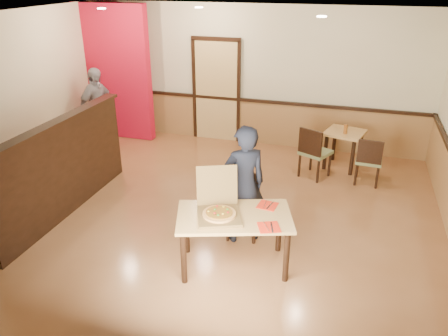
% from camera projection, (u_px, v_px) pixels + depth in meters
% --- Properties ---
extents(floor, '(7.00, 7.00, 0.00)m').
position_uv_depth(floor, '(197.00, 224.00, 6.36)').
color(floor, '#A76D40').
rests_on(floor, ground).
extents(ceiling, '(7.00, 7.00, 0.00)m').
position_uv_depth(ceiling, '(191.00, 23.00, 5.20)').
color(ceiling, black).
rests_on(ceiling, wall_back).
extents(wall_back, '(7.00, 0.00, 7.00)m').
position_uv_depth(wall_back, '(255.00, 77.00, 8.83)').
color(wall_back, beige).
rests_on(wall_back, floor).
extents(wainscot_back, '(7.00, 0.04, 0.90)m').
position_uv_depth(wainscot_back, '(253.00, 122.00, 9.20)').
color(wainscot_back, olive).
rests_on(wainscot_back, floor).
extents(chair_rail_back, '(7.00, 0.06, 0.06)m').
position_uv_depth(chair_rail_back, '(253.00, 101.00, 8.98)').
color(chair_rail_back, black).
rests_on(chair_rail_back, wall_back).
extents(back_door, '(0.90, 0.06, 2.10)m').
position_uv_depth(back_door, '(216.00, 91.00, 9.15)').
color(back_door, tan).
rests_on(back_door, wall_back).
extents(booth_partition, '(0.20, 3.10, 1.44)m').
position_uv_depth(booth_partition, '(63.00, 167.00, 6.41)').
color(booth_partition, black).
rests_on(booth_partition, floor).
extents(red_accent_panel, '(1.60, 0.20, 2.78)m').
position_uv_depth(red_accent_panel, '(115.00, 73.00, 9.16)').
color(red_accent_panel, '#BA0D28').
rests_on(red_accent_panel, floor).
extents(spot_a, '(0.14, 0.14, 0.02)m').
position_uv_depth(spot_a, '(101.00, 8.00, 7.38)').
color(spot_a, beige).
rests_on(spot_a, ceiling).
extents(spot_b, '(0.14, 0.14, 0.02)m').
position_uv_depth(spot_b, '(199.00, 7.00, 7.59)').
color(spot_b, beige).
rests_on(spot_b, ceiling).
extents(spot_c, '(0.14, 0.14, 0.02)m').
position_uv_depth(spot_c, '(322.00, 16.00, 6.14)').
color(spot_c, beige).
rests_on(spot_c, ceiling).
extents(main_table, '(1.53, 1.16, 0.73)m').
position_uv_depth(main_table, '(234.00, 223.00, 5.23)').
color(main_table, tan).
rests_on(main_table, floor).
extents(diner_chair, '(0.48, 0.48, 0.87)m').
position_uv_depth(diner_chair, '(243.00, 203.00, 5.97)').
color(diner_chair, olive).
rests_on(diner_chair, floor).
extents(side_chair_left, '(0.62, 0.62, 0.93)m').
position_uv_depth(side_chair_left, '(314.00, 151.00, 7.58)').
color(side_chair_left, olive).
rests_on(side_chair_left, floor).
extents(side_chair_right, '(0.44, 0.44, 0.85)m').
position_uv_depth(side_chair_right, '(369.00, 159.00, 7.36)').
color(side_chair_right, olive).
rests_on(side_chair_right, floor).
extents(side_table, '(0.80, 0.80, 0.70)m').
position_uv_depth(side_table, '(344.00, 140.00, 7.98)').
color(side_table, tan).
rests_on(side_table, floor).
extents(diner, '(0.72, 0.66, 1.64)m').
position_uv_depth(diner, '(244.00, 185.00, 5.69)').
color(diner, black).
rests_on(diner, floor).
extents(passerby, '(0.60, 1.02, 1.63)m').
position_uv_depth(passerby, '(97.00, 108.00, 8.87)').
color(passerby, gray).
rests_on(passerby, floor).
extents(pizza_box, '(0.68, 0.73, 0.52)m').
position_uv_depth(pizza_box, '(219.00, 210.00, 5.15)').
color(pizza_box, brown).
rests_on(pizza_box, main_table).
extents(pizza, '(0.45, 0.45, 0.03)m').
position_uv_depth(pizza, '(219.00, 214.00, 5.11)').
color(pizza, '#EFAB56').
rests_on(pizza, pizza_box).
extents(napkin_near, '(0.32, 0.32, 0.01)m').
position_uv_depth(napkin_near, '(269.00, 227.00, 4.93)').
color(napkin_near, red).
rests_on(napkin_near, main_table).
extents(napkin_far, '(0.26, 0.26, 0.01)m').
position_uv_depth(napkin_far, '(267.00, 205.00, 5.39)').
color(napkin_far, red).
rests_on(napkin_far, main_table).
extents(condiment, '(0.07, 0.07, 0.16)m').
position_uv_depth(condiment, '(346.00, 129.00, 7.78)').
color(condiment, brown).
rests_on(condiment, side_table).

